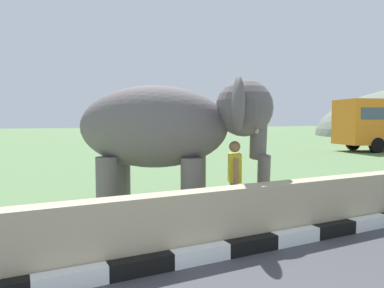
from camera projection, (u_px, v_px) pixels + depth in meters
name	position (u px, v px, depth m)	size (l,w,h in m)	color
striped_curb	(107.00, 273.00, 4.54)	(16.20, 0.20, 0.24)	white
barrier_parapet	(246.00, 216.00, 5.83)	(28.00, 0.36, 1.00)	tan
elephant	(171.00, 129.00, 7.33)	(3.95, 3.52, 2.91)	#625C5D
person_handler	(234.00, 177.00, 7.24)	(0.39, 0.62, 1.66)	navy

